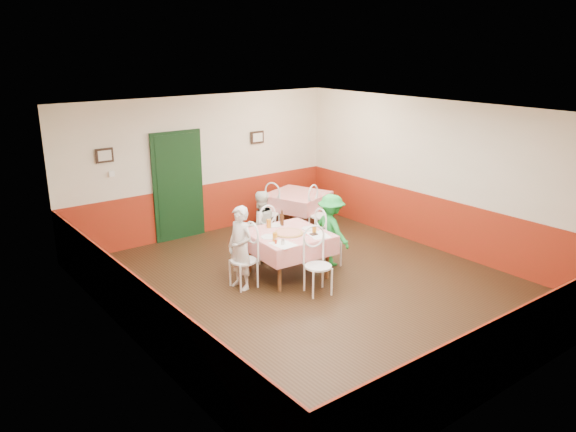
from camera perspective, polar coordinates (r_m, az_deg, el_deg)
floor at (r=9.16m, az=2.62°, el=-7.13°), size 7.00×7.00×0.00m
ceiling at (r=8.40m, az=2.88°, el=10.55°), size 7.00×7.00×0.00m
back_wall at (r=11.49m, az=-8.62°, el=5.10°), size 6.00×0.10×2.80m
front_wall at (r=6.56m, az=22.97°, el=-5.41°), size 6.00×0.10×2.80m
left_wall at (r=7.20m, az=-15.86°, el=-2.69°), size 0.10×7.00×2.80m
right_wall at (r=10.80m, az=15.04°, el=3.93°), size 0.10×7.00×2.80m
wainscot_back at (r=11.70m, az=-8.39°, el=0.77°), size 6.00×0.03×1.00m
wainscot_front at (r=6.94m, az=21.98°, el=-12.27°), size 6.00×0.03×1.00m
wainscot_left at (r=7.55m, az=-15.19°, el=-9.11°), size 0.03×7.00×1.00m
wainscot_right at (r=11.02m, az=14.63°, el=-0.64°), size 0.03×7.00×1.00m
door at (r=11.25m, az=-11.08°, el=2.89°), size 0.96×0.06×2.10m
picture_left at (r=10.56m, az=-18.15°, el=5.87°), size 0.32×0.03×0.26m
picture_right at (r=12.03m, az=-3.14°, el=7.99°), size 0.32×0.03×0.26m
thermostat at (r=10.66m, az=-17.47°, el=4.10°), size 0.10×0.03×0.10m
main_table at (r=9.42m, az=0.00°, el=-3.93°), size 1.30×1.30×0.77m
second_table at (r=11.83m, az=0.91°, el=0.52°), size 1.44×1.44×0.77m
chair_left at (r=8.98m, az=-4.54°, el=-4.54°), size 0.43×0.43×0.90m
chair_right at (r=9.86m, az=4.13°, el=-2.53°), size 0.47×0.47×0.90m
chair_far at (r=10.07m, az=-2.67°, el=-2.07°), size 0.43×0.43×0.90m
chair_near at (r=8.74m, az=3.08°, el=-5.14°), size 0.51×0.51×0.90m
chair_second_a at (r=11.38m, az=-2.05°, el=0.22°), size 0.54×0.54×0.90m
chair_second_b at (r=11.26m, az=3.29°, el=0.02°), size 0.54×0.54×0.90m
pizza at (r=9.23m, az=0.07°, el=-1.73°), size 0.51×0.51×0.03m
plate_left at (r=9.07m, az=-1.97°, el=-2.14°), size 0.27×0.27×0.01m
plate_right at (r=9.48m, az=2.16°, el=-1.27°), size 0.27×0.27×0.01m
plate_far at (r=9.64m, az=-1.45°, el=-0.96°), size 0.27×0.27×0.01m
glass_a at (r=8.87m, az=-1.33°, el=-2.15°), size 0.08×0.08×0.14m
glass_b at (r=9.28m, az=2.69°, el=-1.33°), size 0.07×0.07×0.13m
glass_c at (r=9.52m, az=-1.97°, el=-0.77°), size 0.08×0.08×0.15m
beer_bottle at (r=9.62m, az=-0.62°, el=-0.27°), size 0.07×0.07×0.24m
shaker_a at (r=8.72m, az=-0.59°, el=-2.67°), size 0.04×0.04×0.09m
shaker_b at (r=8.73m, az=-0.45°, el=-2.66°), size 0.04×0.04×0.09m
shaker_c at (r=8.77m, az=-1.25°, el=-2.56°), size 0.04×0.04×0.09m
menu_left at (r=8.76m, az=-0.51°, el=-2.87°), size 0.33×0.42×0.00m
menu_right at (r=9.19m, az=3.11°, el=-1.93°), size 0.40×0.47×0.00m
wallet at (r=9.19m, az=2.63°, el=-1.86°), size 0.12×0.10×0.02m
diner_left at (r=8.88m, az=-4.86°, el=-3.25°), size 0.40×0.54×1.35m
diner_far at (r=10.05m, az=-2.83°, el=-0.98°), size 0.69×0.58×1.28m
diner_right at (r=9.82m, az=4.39°, el=-1.43°), size 0.48×0.83×1.28m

